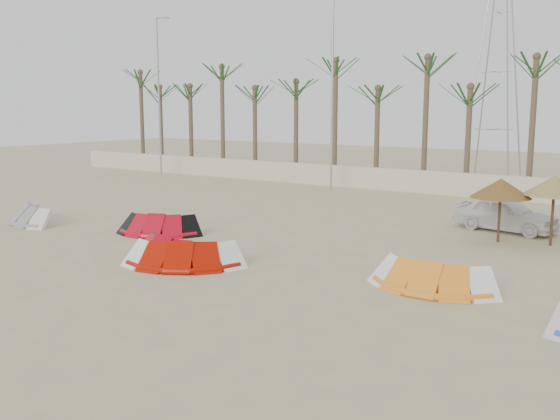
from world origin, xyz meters
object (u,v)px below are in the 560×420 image
Objects in this scene: kite_grey at (38,213)px; kite_orange at (436,273)px; kite_red_left at (164,223)px; parasol_left at (501,188)px; kite_red_mid at (177,247)px; car at (506,214)px; parasol_mid at (554,186)px; kite_red_right at (190,252)px.

kite_orange is (17.51, 0.23, 0.00)m from kite_grey.
kite_orange is (11.40, -1.12, 0.00)m from kite_red_left.
kite_red_left is at bearing -152.37° from parasol_left.
kite_red_left is (6.12, 1.35, 0.00)m from kite_grey.
car is (7.41, 10.86, 0.26)m from kite_red_mid.
parasol_left is 1.78m from parasol_mid.
car is (-2.05, 1.78, -1.47)m from parasol_mid.
kite_red_mid and kite_red_right have the same top height.
kite_red_left is at bearing 174.38° from kite_orange.
kite_red_left is at bearing 12.48° from kite_grey.
kite_red_left and kite_orange have the same top height.
kite_red_mid and kite_orange have the same top height.
kite_grey is 0.98× the size of kite_red_left.
kite_orange is at bearing -5.62° from kite_red_left.
parasol_mid is (8.69, 9.32, 1.73)m from kite_red_right.
kite_red_right is at bearing -36.14° from kite_red_left.
kite_grey is 20.52m from parasol_mid.
kite_red_right is (4.16, -3.04, 0.00)m from kite_red_left.
kite_red_left is at bearing 143.86° from kite_red_right.
parasol_left is at bearing 48.11° from kite_red_mid.
car reaches higher than kite_grey.
car reaches higher than kite_red_right.
kite_grey is 0.87× the size of kite_red_right.
kite_red_left is 1.02× the size of kite_red_mid.
parasol_mid is at bearing -121.03° from car.
parasol_mid is (9.46, 9.09, 1.73)m from kite_red_mid.
parasol_left is at bearing 51.82° from kite_red_right.
parasol_mid is at bearing 26.03° from kite_red_left.
kite_grey is at bearing -158.09° from parasol_mid.
kite_red_right is at bearing -128.18° from parasol_left.
parasol_left reaches higher than kite_red_mid.
kite_red_right is 7.48m from kite_orange.
car is at bearing 36.70° from kite_red_left.
parasol_mid is 0.63× the size of car.
kite_grey is at bearing -157.39° from parasol_left.
car is (10.80, 8.05, 0.26)m from kite_red_left.
car is (6.64, 11.09, 0.26)m from kite_red_right.
parasol_left is at bearing 27.63° from kite_red_left.
parasol_left is (-0.26, 6.95, 1.56)m from kite_orange.
kite_red_right is at bearing 158.96° from car.
kite_red_mid is (3.39, -2.81, 0.00)m from kite_red_left.
kite_grey and kite_orange have the same top height.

